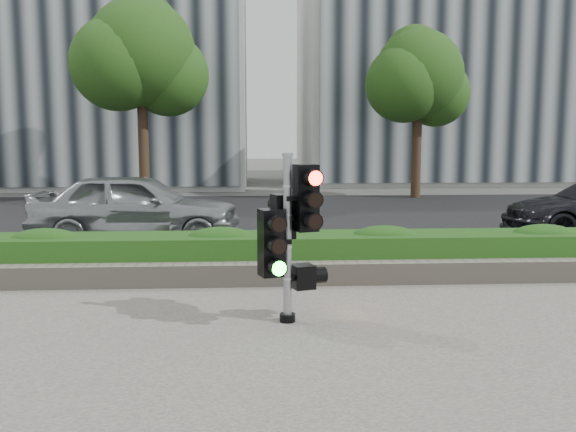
# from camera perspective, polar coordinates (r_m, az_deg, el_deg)

# --- Properties ---
(ground) EXTENTS (120.00, 120.00, 0.00)m
(ground) POSITION_cam_1_polar(r_m,az_deg,el_deg) (7.65, 1.84, -10.00)
(ground) COLOR #51514C
(ground) RESTS_ON ground
(sidewalk) EXTENTS (16.00, 11.00, 0.03)m
(sidewalk) POSITION_cam_1_polar(r_m,az_deg,el_deg) (5.32, 4.36, -17.86)
(sidewalk) COLOR #9E9389
(sidewalk) RESTS_ON ground
(road) EXTENTS (60.00, 13.00, 0.02)m
(road) POSITION_cam_1_polar(r_m,az_deg,el_deg) (17.43, -1.08, -0.14)
(road) COLOR black
(road) RESTS_ON ground
(curb) EXTENTS (60.00, 0.25, 0.12)m
(curb) POSITION_cam_1_polar(r_m,az_deg,el_deg) (10.68, 0.34, -4.66)
(curb) COLOR gray
(curb) RESTS_ON ground
(stone_wall) EXTENTS (12.00, 0.32, 0.34)m
(stone_wall) POSITION_cam_1_polar(r_m,az_deg,el_deg) (9.43, 0.82, -5.40)
(stone_wall) COLOR gray
(stone_wall) RESTS_ON sidewalk
(hedge) EXTENTS (12.00, 1.00, 0.68)m
(hedge) POSITION_cam_1_polar(r_m,az_deg,el_deg) (10.03, 0.55, -3.64)
(hedge) COLOR #3B7B25
(hedge) RESTS_ON sidewalk
(building_left) EXTENTS (16.00, 9.00, 15.00)m
(building_left) POSITION_cam_1_polar(r_m,az_deg,el_deg) (31.83, -19.23, 16.38)
(building_left) COLOR #B7B7B2
(building_left) RESTS_ON ground
(building_right) EXTENTS (18.00, 10.00, 12.00)m
(building_right) POSITION_cam_1_polar(r_m,az_deg,el_deg) (34.52, 16.95, 13.22)
(building_right) COLOR #B7B7B2
(building_right) RESTS_ON ground
(tree_left) EXTENTS (4.61, 4.03, 7.34)m
(tree_left) POSITION_cam_1_polar(r_m,az_deg,el_deg) (22.34, -13.62, 14.25)
(tree_left) COLOR black
(tree_left) RESTS_ON ground
(tree_right) EXTENTS (4.10, 3.58, 6.53)m
(tree_right) POSITION_cam_1_polar(r_m,az_deg,el_deg) (23.74, 12.03, 12.50)
(tree_right) COLOR black
(tree_right) RESTS_ON ground
(traffic_signal) EXTENTS (0.75, 0.64, 2.07)m
(traffic_signal) POSITION_cam_1_polar(r_m,az_deg,el_deg) (7.40, 0.07, -1.26)
(traffic_signal) COLOR black
(traffic_signal) RESTS_ON sidewalk
(car_silver) EXTENTS (4.54, 1.97, 1.53)m
(car_silver) POSITION_cam_1_polar(r_m,az_deg,el_deg) (13.70, -14.01, 0.85)
(car_silver) COLOR #9DA0A4
(car_silver) RESTS_ON road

